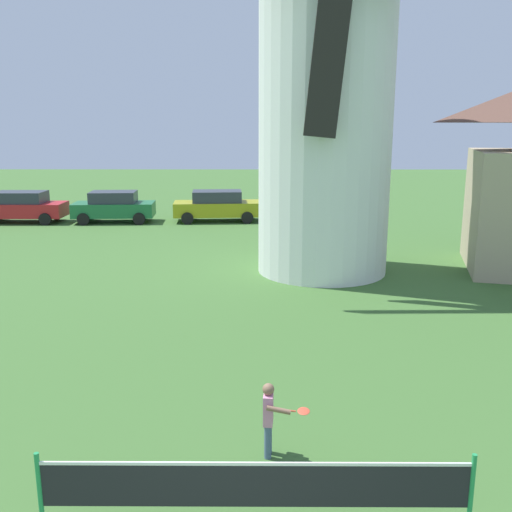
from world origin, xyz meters
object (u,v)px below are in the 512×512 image
object	(u,v)px
tennis_net	(255,485)
parked_car_red	(21,206)
parked_car_green	(114,206)
windmill	(327,76)
parked_car_mustard	(217,205)
player_far	(270,415)

from	to	relation	value
tennis_net	parked_car_red	world-z (taller)	parked_car_red
parked_car_green	windmill	bearing A→B (deg)	-46.07
parked_car_red	parked_car_green	size ratio (longest dim) A/B	1.06
windmill	parked_car_red	world-z (taller)	windmill
parked_car_mustard	parked_car_green	bearing A→B (deg)	-176.41
parked_car_red	tennis_net	bearing A→B (deg)	-61.96
parked_car_red	parked_car_mustard	world-z (taller)	same
windmill	parked_car_mustard	xyz separation A→B (m)	(-4.26, 10.15, -5.53)
tennis_net	parked_car_red	size ratio (longest dim) A/B	1.18
tennis_net	player_far	world-z (taller)	player_far
player_far	parked_car_green	world-z (taller)	parked_car_green
windmill	player_far	distance (m)	12.58
tennis_net	parked_car_mustard	xyz separation A→B (m)	(-2.10, 22.91, 0.13)
tennis_net	parked_car_red	bearing A→B (deg)	118.04
windmill	parked_car_red	size ratio (longest dim) A/B	3.19
tennis_net	player_far	xyz separation A→B (m)	(0.21, 1.70, -0.03)
tennis_net	player_far	bearing A→B (deg)	83.06
parked_car_green	parked_car_mustard	bearing A→B (deg)	3.59
windmill	parked_car_mustard	bearing A→B (deg)	112.76
player_far	parked_car_mustard	distance (m)	21.34
parked_car_mustard	windmill	bearing A→B (deg)	-67.24
tennis_net	parked_car_mustard	world-z (taller)	parked_car_mustard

